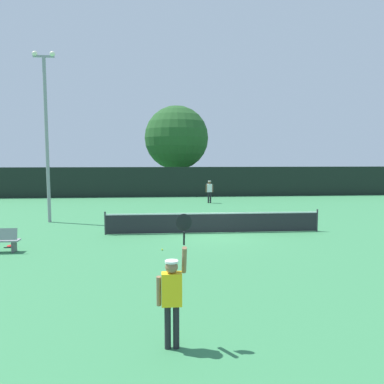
{
  "coord_description": "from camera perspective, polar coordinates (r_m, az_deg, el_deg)",
  "views": [
    {
      "loc": [
        -2.38,
        -17.29,
        3.63
      ],
      "look_at": [
        -0.67,
        4.43,
        1.52
      ],
      "focal_mm": 35.1,
      "sensor_mm": 36.0,
      "label": 1
    }
  ],
  "objects": [
    {
      "name": "light_pole",
      "position": [
        21.83,
        -21.27,
        9.11
      ],
      "size": [
        1.18,
        0.28,
        9.11
      ],
      "color": "gray",
      "rests_on": "ground"
    },
    {
      "name": "parked_car_near",
      "position": [
        39.97,
        -12.69,
        1.31
      ],
      "size": [
        2.14,
        4.3,
        1.69
      ],
      "rotation": [
        0.0,
        0.0,
        -0.06
      ],
      "color": "navy",
      "rests_on": "ground"
    },
    {
      "name": "spare_racket",
      "position": [
        16.91,
        -25.88,
        -7.35
      ],
      "size": [
        0.28,
        0.52,
        0.04
      ],
      "color": "black",
      "rests_on": "ground"
    },
    {
      "name": "player_serving",
      "position": [
        7.25,
        -3.01,
        -14.68
      ],
      "size": [
        0.68,
        0.4,
        2.55
      ],
      "color": "yellow",
      "rests_on": "ground"
    },
    {
      "name": "tennis_ball",
      "position": [
        14.63,
        -4.56,
        -8.71
      ],
      "size": [
        0.07,
        0.07,
        0.07
      ],
      "primitive_type": "sphere",
      "color": "#CCE033",
      "rests_on": "ground"
    },
    {
      "name": "player_receiving",
      "position": [
        28.82,
        2.67,
        0.4
      ],
      "size": [
        0.57,
        0.25,
        1.71
      ],
      "rotation": [
        0.0,
        0.0,
        3.14
      ],
      "color": "white",
      "rests_on": "ground"
    },
    {
      "name": "perimeter_fence",
      "position": [
        33.33,
        -0.4,
        1.56
      ],
      "size": [
        37.69,
        0.12,
        2.64
      ],
      "primitive_type": "cube",
      "color": "black",
      "rests_on": "ground"
    },
    {
      "name": "parked_car_far",
      "position": [
        41.82,
        6.99,
        1.58
      ],
      "size": [
        2.25,
        4.35,
        1.69
      ],
      "rotation": [
        0.0,
        0.0,
        -0.08
      ],
      "color": "red",
      "rests_on": "ground"
    },
    {
      "name": "large_tree",
      "position": [
        38.6,
        -2.36,
        8.21
      ],
      "size": [
        6.48,
        6.48,
        8.69
      ],
      "color": "brown",
      "rests_on": "ground"
    },
    {
      "name": "ground_plane",
      "position": [
        17.83,
        3.28,
        -6.22
      ],
      "size": [
        120.0,
        120.0,
        0.0
      ],
      "primitive_type": "plane",
      "color": "#387F4C"
    },
    {
      "name": "tennis_net",
      "position": [
        17.73,
        3.28,
        -4.6
      ],
      "size": [
        10.13,
        0.08,
        1.07
      ],
      "color": "#232328",
      "rests_on": "ground"
    },
    {
      "name": "parked_car_mid",
      "position": [
        41.64,
        1.04,
        1.61
      ],
      "size": [
        2.08,
        4.28,
        1.69
      ],
      "rotation": [
        0.0,
        0.0,
        0.04
      ],
      "color": "black",
      "rests_on": "ground"
    }
  ]
}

